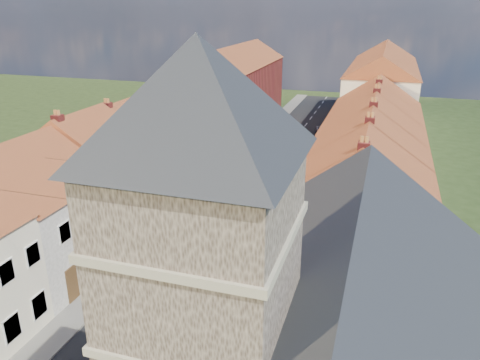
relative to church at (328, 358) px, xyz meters
The scene contains 20 objects.
road 28.87m from the church, 109.33° to the left, with size 7.00×90.00×0.02m, color black.
pavement_left 30.57m from the church, 117.29° to the left, with size 1.80×90.00×0.12m, color slate.
pavement_right 27.75m from the church, 100.53° to the left, with size 1.80×90.00×0.12m, color slate.
church is the anchor object (origin of this frame).
cottage_r_tudor 9.48m from the church, 90.57° to the left, with size 8.30×5.20×9.00m.
cottage_r_white_near 14.84m from the church, 90.23° to the left, with size 8.30×6.00×9.00m.
cottage_r_cream_mid 20.22m from the church, 90.17° to the left, with size 8.30×5.20×9.00m.
cottage_r_pink 25.61m from the church, 90.13° to the left, with size 8.30×6.00×9.00m.
cottage_r_white_far 31.00m from the church, 90.11° to the left, with size 8.30×5.20×9.00m.
cottage_r_cream_far 36.40m from the church, 90.09° to the left, with size 8.30×6.00×9.00m.
cottage_l_white 20.61m from the church, 155.20° to the left, with size 8.30×6.90×8.80m.
cottage_l_brick_mid 23.81m from the church, 141.73° to the left, with size 8.30×5.70×9.10m.
cottage_l_pink 27.78m from the church, 132.28° to the left, with size 8.30×6.30×8.80m.
block_right_far 51.68m from the church, 90.07° to the left, with size 8.30×24.20×10.50m.
block_left_far 50.27m from the church, 111.79° to the left, with size 8.30×24.20×10.50m.
lamppost 21.38m from the church, 128.30° to the left, with size 0.88×0.15×6.00m.
car_mid 29.25m from the church, 113.24° to the left, with size 1.67×4.80×1.58m, color silver.
car_far 37.45m from the church, 107.80° to the left, with size 1.68×4.14×1.20m, color navy.
car_distant 48.62m from the church, 105.06° to the left, with size 2.23×4.84×1.34m, color silver.
car_distant_b 47.42m from the church, 97.85° to the left, with size 1.81×3.93×1.09m, color silver.
Camera 1 is at (10.19, -7.91, 15.67)m, focal length 35.00 mm.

